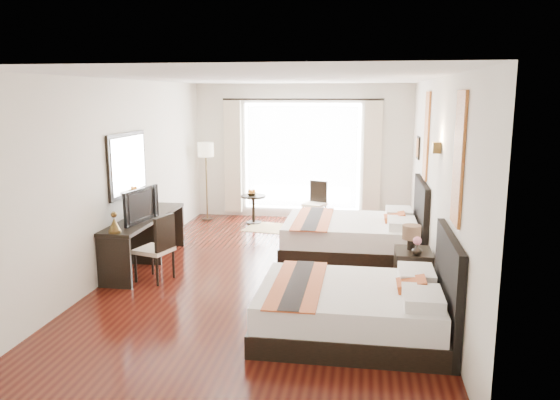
# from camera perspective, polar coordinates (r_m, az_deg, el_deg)

# --- Properties ---
(floor) EXTENTS (4.50, 7.50, 0.01)m
(floor) POSITION_cam_1_polar(r_m,az_deg,el_deg) (8.07, -0.86, -7.70)
(floor) COLOR #330D09
(floor) RESTS_ON ground
(ceiling) EXTENTS (4.50, 7.50, 0.02)m
(ceiling) POSITION_cam_1_polar(r_m,az_deg,el_deg) (7.65, -0.92, 12.54)
(ceiling) COLOR white
(ceiling) RESTS_ON wall_headboard
(wall_headboard) EXTENTS (0.01, 7.50, 2.80)m
(wall_headboard) POSITION_cam_1_polar(r_m,az_deg,el_deg) (7.69, 15.85, 1.72)
(wall_headboard) COLOR silver
(wall_headboard) RESTS_ON floor
(wall_desk) EXTENTS (0.01, 7.50, 2.80)m
(wall_desk) POSITION_cam_1_polar(r_m,az_deg,el_deg) (8.41, -16.15, 2.47)
(wall_desk) COLOR silver
(wall_desk) RESTS_ON floor
(wall_window) EXTENTS (4.50, 0.01, 2.80)m
(wall_window) POSITION_cam_1_polar(r_m,az_deg,el_deg) (11.42, 2.32, 5.04)
(wall_window) COLOR silver
(wall_window) RESTS_ON floor
(wall_entry) EXTENTS (4.50, 0.01, 2.80)m
(wall_entry) POSITION_cam_1_polar(r_m,az_deg,el_deg) (4.18, -9.67, -5.62)
(wall_entry) COLOR silver
(wall_entry) RESTS_ON floor
(window_glass) EXTENTS (2.40, 0.02, 2.20)m
(window_glass) POSITION_cam_1_polar(r_m,az_deg,el_deg) (11.41, 2.30, 4.53)
(window_glass) COLOR white
(window_glass) RESTS_ON wall_window
(sheer_curtain) EXTENTS (2.30, 0.02, 2.10)m
(sheer_curtain) POSITION_cam_1_polar(r_m,az_deg,el_deg) (11.35, 2.27, 4.50)
(sheer_curtain) COLOR white
(sheer_curtain) RESTS_ON wall_window
(drape_left) EXTENTS (0.35, 0.14, 2.35)m
(drape_left) POSITION_cam_1_polar(r_m,az_deg,el_deg) (11.57, -4.93, 4.49)
(drape_left) COLOR beige
(drape_left) RESTS_ON floor
(drape_right) EXTENTS (0.35, 0.14, 2.35)m
(drape_right) POSITION_cam_1_polar(r_m,az_deg,el_deg) (11.24, 9.62, 4.19)
(drape_right) COLOR beige
(drape_right) RESTS_ON floor
(art_panel_near) EXTENTS (0.03, 0.50, 1.35)m
(art_panel_near) POSITION_cam_1_polar(r_m,az_deg,el_deg) (5.76, 18.17, 4.14)
(art_panel_near) COLOR maroon
(art_panel_near) RESTS_ON wall_headboard
(art_panel_far) EXTENTS (0.03, 0.50, 1.35)m
(art_panel_far) POSITION_cam_1_polar(r_m,az_deg,el_deg) (8.76, 15.06, 6.48)
(art_panel_far) COLOR maroon
(art_panel_far) RESTS_ON wall_headboard
(wall_sconce) EXTENTS (0.10, 0.14, 0.14)m
(wall_sconce) POSITION_cam_1_polar(r_m,az_deg,el_deg) (7.19, 16.03, 5.28)
(wall_sconce) COLOR #463519
(wall_sconce) RESTS_ON wall_headboard
(mirror_frame) EXTENTS (0.04, 1.25, 0.95)m
(mirror_frame) POSITION_cam_1_polar(r_m,az_deg,el_deg) (8.50, -15.67, 3.61)
(mirror_frame) COLOR black
(mirror_frame) RESTS_ON wall_desk
(mirror_glass) EXTENTS (0.01, 1.12, 0.82)m
(mirror_glass) POSITION_cam_1_polar(r_m,az_deg,el_deg) (8.49, -15.51, 3.61)
(mirror_glass) COLOR white
(mirror_glass) RESTS_ON mirror_frame
(bed_near) EXTENTS (2.06, 1.61, 1.16)m
(bed_near) POSITION_cam_1_polar(r_m,az_deg,el_deg) (6.10, 8.16, -11.10)
(bed_near) COLOR black
(bed_near) RESTS_ON floor
(bed_far) EXTENTS (2.21, 1.73, 1.25)m
(bed_far) POSITION_cam_1_polar(r_m,az_deg,el_deg) (8.98, 7.98, -3.69)
(bed_far) COLOR black
(bed_far) RESTS_ON floor
(nightstand) EXTENTS (0.47, 0.58, 0.56)m
(nightstand) POSITION_cam_1_polar(r_m,az_deg,el_deg) (7.50, 13.68, -7.21)
(nightstand) COLOR black
(nightstand) RESTS_ON floor
(table_lamp) EXTENTS (0.25, 0.25, 0.39)m
(table_lamp) POSITION_cam_1_polar(r_m,az_deg,el_deg) (7.41, 13.57, -3.51)
(table_lamp) COLOR black
(table_lamp) RESTS_ON nightstand
(vase) EXTENTS (0.16, 0.16, 0.13)m
(vase) POSITION_cam_1_polar(r_m,az_deg,el_deg) (7.23, 14.09, -5.54)
(vase) COLOR black
(vase) RESTS_ON nightstand
(console_desk) EXTENTS (0.50, 2.20, 0.76)m
(console_desk) POSITION_cam_1_polar(r_m,az_deg,el_deg) (8.63, -13.87, -4.13)
(console_desk) COLOR black
(console_desk) RESTS_ON floor
(television) EXTENTS (0.25, 0.86, 0.49)m
(television) POSITION_cam_1_polar(r_m,az_deg,el_deg) (8.21, -14.78, -0.49)
(television) COLOR black
(television) RESTS_ON console_desk
(bronze_figurine) EXTENTS (0.21, 0.21, 0.25)m
(bronze_figurine) POSITION_cam_1_polar(r_m,az_deg,el_deg) (7.63, -16.92, -2.37)
(bronze_figurine) COLOR #463519
(bronze_figurine) RESTS_ON console_desk
(desk_chair) EXTENTS (0.54, 0.54, 0.95)m
(desk_chair) POSITION_cam_1_polar(r_m,az_deg,el_deg) (7.89, -12.86, -6.19)
(desk_chair) COLOR beige
(desk_chair) RESTS_ON floor
(floor_lamp) EXTENTS (0.32, 0.32, 1.61)m
(floor_lamp) POSITION_cam_1_polar(r_m,az_deg,el_deg) (11.31, -7.76, 4.70)
(floor_lamp) COLOR black
(floor_lamp) RESTS_ON floor
(side_table) EXTENTS (0.50, 0.50, 0.58)m
(side_table) POSITION_cam_1_polar(r_m,az_deg,el_deg) (11.06, -2.79, -0.98)
(side_table) COLOR black
(side_table) RESTS_ON floor
(fruit_bowl) EXTENTS (0.22, 0.22, 0.05)m
(fruit_bowl) POSITION_cam_1_polar(r_m,az_deg,el_deg) (11.00, -2.98, 0.62)
(fruit_bowl) COLOR #4D2B1B
(fruit_bowl) RESTS_ON side_table
(window_chair) EXTENTS (0.52, 0.52, 0.86)m
(window_chair) POSITION_cam_1_polar(r_m,az_deg,el_deg) (11.04, 3.66, -1.16)
(window_chair) COLOR beige
(window_chair) RESTS_ON floor
(jute_rug) EXTENTS (1.32, 1.00, 0.01)m
(jute_rug) POSITION_cam_1_polar(r_m,az_deg,el_deg) (10.67, -0.31, -2.98)
(jute_rug) COLOR tan
(jute_rug) RESTS_ON floor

